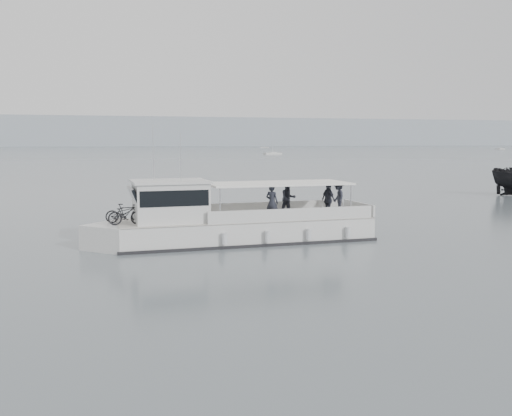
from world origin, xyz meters
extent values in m
plane|color=#535F62|center=(0.00, 0.00, 0.00)|extent=(1400.00, 1400.00, 0.00)
cube|color=#939EA8|center=(0.00, 560.00, 14.00)|extent=(1400.00, 90.00, 28.00)
cube|color=silver|center=(1.95, -0.54, 0.45)|extent=(12.10, 3.48, 1.30)
cube|color=silver|center=(-4.07, -0.67, 0.45)|extent=(3.26, 3.26, 1.30)
cube|color=beige|center=(1.95, -0.54, 1.10)|extent=(12.10, 3.48, 0.06)
cube|color=black|center=(1.95, -0.54, 0.05)|extent=(12.30, 3.60, 0.18)
cube|color=silver|center=(3.72, 1.05, 1.40)|extent=(8.02, 0.28, 0.60)
cube|color=silver|center=(3.78, -2.04, 1.40)|extent=(8.02, 0.28, 0.60)
cube|color=silver|center=(7.91, -0.40, 1.40)|extent=(0.17, 3.21, 0.60)
cube|color=silver|center=(-1.66, -0.62, 2.01)|extent=(3.27, 2.78, 1.80)
cube|color=black|center=(-3.22, -0.65, 2.16)|extent=(0.62, 2.52, 1.16)
cube|color=black|center=(-1.66, -0.62, 2.31)|extent=(3.07, 2.81, 0.70)
cube|color=silver|center=(-1.66, -0.62, 2.96)|extent=(3.47, 2.98, 0.10)
cube|color=white|center=(3.55, -0.50, 2.76)|extent=(6.88, 3.16, 0.08)
cylinder|color=silver|center=(0.37, -1.98, 1.93)|extent=(0.06, 0.06, 1.65)
cylinder|color=silver|center=(0.31, 0.83, 1.93)|extent=(0.06, 0.06, 1.65)
cylinder|color=silver|center=(6.79, -1.83, 1.93)|extent=(0.06, 0.06, 1.65)
cylinder|color=silver|center=(6.73, 0.98, 1.93)|extent=(0.06, 0.06, 1.65)
cylinder|color=silver|center=(-2.29, 0.27, 4.26)|extent=(0.03, 0.03, 2.61)
cylinder|color=silver|center=(-1.25, -1.31, 4.06)|extent=(0.03, 0.03, 2.21)
cylinder|color=silver|center=(0.48, -2.33, 0.50)|extent=(0.25, 0.25, 0.50)
cylinder|color=silver|center=(2.49, -2.29, 0.50)|extent=(0.25, 0.25, 0.50)
cylinder|color=silver|center=(4.49, -2.24, 0.50)|extent=(0.25, 0.25, 0.50)
cylinder|color=silver|center=(6.50, -2.20, 0.50)|extent=(0.25, 0.25, 0.50)
imported|color=black|center=(-3.68, -0.26, 1.55)|extent=(1.73, 0.64, 0.90)
imported|color=black|center=(-3.66, -1.06, 1.58)|extent=(1.59, 0.48, 0.95)
imported|color=#272A35|center=(2.97, -1.42, 1.95)|extent=(0.72, 0.72, 1.68)
imported|color=#272A35|center=(4.34, 0.22, 1.95)|extent=(0.86, 0.69, 1.68)
imported|color=#272A35|center=(5.97, -1.05, 1.95)|extent=(0.60, 1.05, 1.68)
imported|color=#272A35|center=(6.95, -0.02, 1.95)|extent=(0.81, 1.18, 1.68)
cube|color=silver|center=(116.59, 375.16, 0.30)|extent=(6.41, 4.24, 0.75)
cube|color=silver|center=(116.59, 375.16, 0.62)|extent=(2.65, 2.43, 0.45)
cube|color=silver|center=(57.63, 170.42, 0.30)|extent=(7.08, 3.75, 0.75)
cube|color=silver|center=(57.63, 170.42, 0.62)|extent=(2.76, 2.41, 0.45)
cylinder|color=silver|center=(57.63, 170.42, 4.32)|extent=(0.08, 0.08, 7.44)
cube|color=silver|center=(224.71, 256.32, 0.30)|extent=(5.18, 8.39, 0.75)
cube|color=silver|center=(224.71, 256.32, 0.62)|extent=(3.07, 3.40, 0.45)
cylinder|color=silver|center=(224.71, 256.32, 5.00)|extent=(0.08, 0.08, 8.80)
camera|label=1|loc=(-5.00, -26.57, 4.78)|focal=40.00mm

